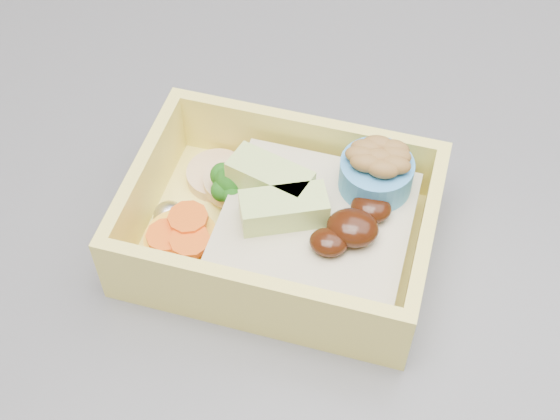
# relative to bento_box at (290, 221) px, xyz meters

# --- Properties ---
(bento_box) EXTENTS (0.17, 0.13, 0.06)m
(bento_box) POSITION_rel_bento_box_xyz_m (0.00, 0.00, 0.00)
(bento_box) COLOR #FFEC69
(bento_box) RESTS_ON island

